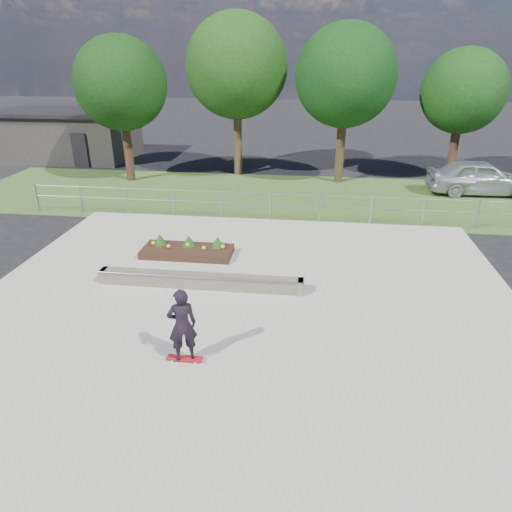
% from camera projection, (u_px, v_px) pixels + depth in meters
% --- Properties ---
extents(ground, '(120.00, 120.00, 0.00)m').
position_uv_depth(ground, '(241.00, 318.00, 11.83)').
color(ground, black).
rests_on(ground, ground).
extents(grass_verge, '(30.00, 8.00, 0.02)m').
position_uv_depth(grass_verge, '(277.00, 196.00, 21.79)').
color(grass_verge, '#354F1F').
rests_on(grass_verge, ground).
extents(concrete_slab, '(15.00, 15.00, 0.06)m').
position_uv_depth(concrete_slab, '(241.00, 317.00, 11.82)').
color(concrete_slab, '#A19D8F').
rests_on(concrete_slab, ground).
extents(fence, '(20.06, 0.06, 1.20)m').
position_uv_depth(fence, '(270.00, 203.00, 18.31)').
color(fence, gray).
rests_on(fence, ground).
extents(building, '(8.40, 5.40, 3.00)m').
position_uv_depth(building, '(68.00, 134.00, 29.10)').
color(building, '#2A2725').
rests_on(building, ground).
extents(tree_far_left, '(4.55, 4.55, 7.15)m').
position_uv_depth(tree_far_left, '(121.00, 84.00, 22.53)').
color(tree_far_left, black).
rests_on(tree_far_left, ground).
extents(tree_mid_left, '(5.25, 5.25, 8.25)m').
position_uv_depth(tree_mid_left, '(237.00, 67.00, 23.40)').
color(tree_mid_left, '#342515').
rests_on(tree_mid_left, ground).
extents(tree_mid_right, '(4.90, 4.90, 7.70)m').
position_uv_depth(tree_mid_right, '(346.00, 76.00, 22.02)').
color(tree_mid_right, '#322114').
rests_on(tree_mid_right, ground).
extents(tree_far_right, '(4.20, 4.20, 6.60)m').
position_uv_depth(tree_far_right, '(463.00, 91.00, 23.01)').
color(tree_far_right, '#301C13').
rests_on(tree_far_right, ground).
extents(grind_ledge, '(6.00, 0.44, 0.43)m').
position_uv_depth(grind_ledge, '(200.00, 281.00, 13.17)').
color(grind_ledge, brown).
rests_on(grind_ledge, concrete_slab).
extents(planter_bed, '(3.00, 1.20, 0.61)m').
position_uv_depth(planter_bed, '(188.00, 249.00, 15.30)').
color(planter_bed, black).
rests_on(planter_bed, concrete_slab).
extents(skateboarder, '(0.80, 0.60, 1.79)m').
position_uv_depth(skateboarder, '(182.00, 325.00, 9.70)').
color(skateboarder, white).
rests_on(skateboarder, concrete_slab).
extents(parked_car, '(4.89, 2.09, 1.64)m').
position_uv_depth(parked_car, '(480.00, 177.00, 21.82)').
color(parked_car, '#B1B5BB').
rests_on(parked_car, ground).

